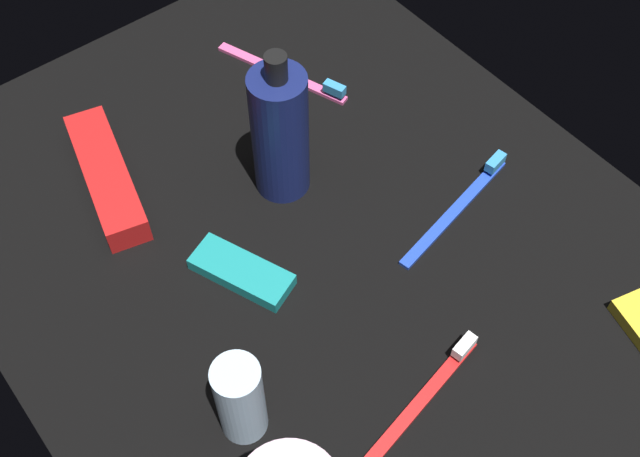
{
  "coord_description": "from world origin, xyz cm",
  "views": [
    {
      "loc": [
        35.49,
        -28.24,
        67.35
      ],
      "look_at": [
        0.0,
        0.0,
        3.0
      ],
      "focal_mm": 44.26,
      "sensor_mm": 36.0,
      "label": 1
    }
  ],
  "objects_px": {
    "snack_bar_teal": "(242,272)",
    "lotion_bottle": "(280,133)",
    "toothbrush_pink": "(289,74)",
    "deodorant_stick": "(240,399)",
    "toothbrush_blue": "(461,203)",
    "toothbrush_red": "(422,399)",
    "toothpaste_box_red": "(107,176)"
  },
  "relations": [
    {
      "from": "toothbrush_red",
      "to": "toothpaste_box_red",
      "type": "height_order",
      "value": "toothpaste_box_red"
    },
    {
      "from": "toothbrush_blue",
      "to": "snack_bar_teal",
      "type": "height_order",
      "value": "toothbrush_blue"
    },
    {
      "from": "toothbrush_blue",
      "to": "toothpaste_box_red",
      "type": "bearing_deg",
      "value": -132.71
    },
    {
      "from": "toothbrush_blue",
      "to": "toothbrush_red",
      "type": "relative_size",
      "value": 1.0
    },
    {
      "from": "lotion_bottle",
      "to": "toothbrush_blue",
      "type": "distance_m",
      "value": 0.21
    },
    {
      "from": "snack_bar_teal",
      "to": "toothbrush_pink",
      "type": "bearing_deg",
      "value": 111.47
    },
    {
      "from": "toothbrush_blue",
      "to": "toothbrush_pink",
      "type": "height_order",
      "value": "same"
    },
    {
      "from": "lotion_bottle",
      "to": "deodorant_stick",
      "type": "distance_m",
      "value": 0.28
    },
    {
      "from": "lotion_bottle",
      "to": "deodorant_stick",
      "type": "xyz_separation_m",
      "value": [
        0.2,
        -0.19,
        -0.03
      ]
    },
    {
      "from": "lotion_bottle",
      "to": "toothbrush_red",
      "type": "distance_m",
      "value": 0.3
    },
    {
      "from": "lotion_bottle",
      "to": "snack_bar_teal",
      "type": "height_order",
      "value": "lotion_bottle"
    },
    {
      "from": "deodorant_stick",
      "to": "snack_bar_teal",
      "type": "bearing_deg",
      "value": 145.65
    },
    {
      "from": "toothbrush_red",
      "to": "deodorant_stick",
      "type": "bearing_deg",
      "value": -121.43
    },
    {
      "from": "toothbrush_red",
      "to": "snack_bar_teal",
      "type": "bearing_deg",
      "value": -166.69
    },
    {
      "from": "deodorant_stick",
      "to": "toothpaste_box_red",
      "type": "height_order",
      "value": "deodorant_stick"
    },
    {
      "from": "lotion_bottle",
      "to": "snack_bar_teal",
      "type": "distance_m",
      "value": 0.14
    },
    {
      "from": "lotion_bottle",
      "to": "toothbrush_pink",
      "type": "relative_size",
      "value": 1.05
    },
    {
      "from": "toothbrush_red",
      "to": "snack_bar_teal",
      "type": "xyz_separation_m",
      "value": [
        -0.21,
        -0.05,
        0.0
      ]
    },
    {
      "from": "toothbrush_blue",
      "to": "lotion_bottle",
      "type": "bearing_deg",
      "value": -138.27
    },
    {
      "from": "lotion_bottle",
      "to": "snack_bar_teal",
      "type": "bearing_deg",
      "value": -55.92
    },
    {
      "from": "toothbrush_pink",
      "to": "snack_bar_teal",
      "type": "bearing_deg",
      "value": -46.76
    },
    {
      "from": "deodorant_stick",
      "to": "toothbrush_pink",
      "type": "relative_size",
      "value": 0.59
    },
    {
      "from": "toothpaste_box_red",
      "to": "toothbrush_red",
      "type": "bearing_deg",
      "value": 27.85
    },
    {
      "from": "toothbrush_blue",
      "to": "snack_bar_teal",
      "type": "xyz_separation_m",
      "value": [
        -0.07,
        -0.23,
        0.0
      ]
    },
    {
      "from": "toothbrush_pink",
      "to": "deodorant_stick",
      "type": "bearing_deg",
      "value": -42.41
    },
    {
      "from": "toothbrush_red",
      "to": "toothpaste_box_red",
      "type": "xyz_separation_m",
      "value": [
        -0.39,
        -0.1,
        0.01
      ]
    },
    {
      "from": "lotion_bottle",
      "to": "toothbrush_pink",
      "type": "distance_m",
      "value": 0.18
    },
    {
      "from": "toothbrush_pink",
      "to": "lotion_bottle",
      "type": "bearing_deg",
      "value": -39.63
    },
    {
      "from": "toothbrush_blue",
      "to": "toothbrush_pink",
      "type": "xyz_separation_m",
      "value": [
        -0.27,
        -0.03,
        0.0
      ]
    },
    {
      "from": "lotion_bottle",
      "to": "toothbrush_blue",
      "type": "xyz_separation_m",
      "value": [
        0.14,
        0.13,
        -0.07
      ]
    },
    {
      "from": "snack_bar_teal",
      "to": "lotion_bottle",
      "type": "bearing_deg",
      "value": 102.31
    },
    {
      "from": "lotion_bottle",
      "to": "toothpaste_box_red",
      "type": "distance_m",
      "value": 0.2
    }
  ]
}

